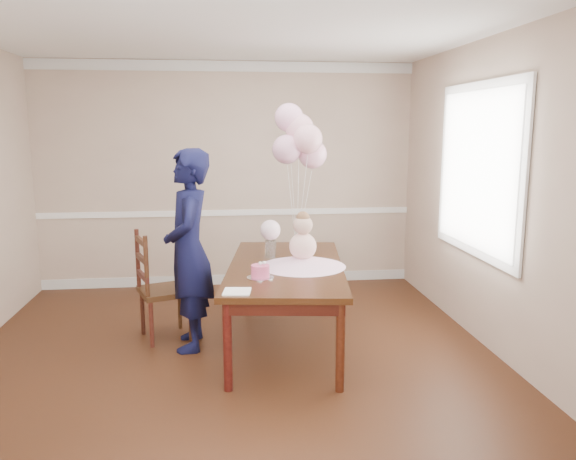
{
  "coord_description": "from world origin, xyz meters",
  "views": [
    {
      "loc": [
        -0.05,
        -4.32,
        1.93
      ],
      "look_at": [
        0.5,
        0.44,
        1.05
      ],
      "focal_mm": 35.0,
      "sensor_mm": 36.0,
      "label": 1
    }
  ],
  "objects_px": {
    "dining_table_top": "(286,267)",
    "birthday_cake": "(260,271)",
    "dining_chair_seat": "(165,291)",
    "woman": "(189,250)"
  },
  "relations": [
    {
      "from": "dining_table_top",
      "to": "birthday_cake",
      "type": "bearing_deg",
      "value": -113.96
    },
    {
      "from": "dining_table_top",
      "to": "birthday_cake",
      "type": "height_order",
      "value": "birthday_cake"
    },
    {
      "from": "birthday_cake",
      "to": "dining_chair_seat",
      "type": "xyz_separation_m",
      "value": [
        -0.83,
        0.72,
        -0.35
      ]
    },
    {
      "from": "dining_table_top",
      "to": "woman",
      "type": "distance_m",
      "value": 0.86
    },
    {
      "from": "dining_chair_seat",
      "to": "woman",
      "type": "distance_m",
      "value": 0.55
    },
    {
      "from": "dining_table_top",
      "to": "woman",
      "type": "xyz_separation_m",
      "value": [
        -0.84,
        0.06,
        0.16
      ]
    },
    {
      "from": "woman",
      "to": "dining_chair_seat",
      "type": "bearing_deg",
      "value": -137.02
    },
    {
      "from": "birthday_cake",
      "to": "dining_chair_seat",
      "type": "distance_m",
      "value": 1.15
    },
    {
      "from": "dining_table_top",
      "to": "birthday_cake",
      "type": "relative_size",
      "value": 13.33
    },
    {
      "from": "birthday_cake",
      "to": "dining_table_top",
      "type": "bearing_deg",
      "value": 58.71
    }
  ]
}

